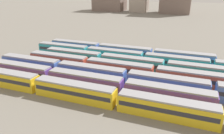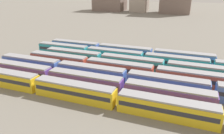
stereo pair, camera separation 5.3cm
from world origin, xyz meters
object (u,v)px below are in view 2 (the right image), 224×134
train_track_6 (125,51)px  train_track_1 (85,81)px  train_track_0 (167,108)px  train_track_3 (119,68)px  train_track_4 (165,67)px  train_track_2 (167,84)px  train_track_5 (212,66)px

train_track_6 → train_track_1: bearing=-93.0°
train_track_0 → train_track_3: same height
train_track_0 → train_track_6: bearing=119.7°
train_track_3 → train_track_4: same height
train_track_2 → train_track_6: same height
train_track_2 → train_track_4: (-1.78, 10.40, 0.00)m
train_track_2 → train_track_5: 18.54m
train_track_2 → train_track_5: (10.01, 15.60, 0.00)m
train_track_1 → train_track_2: (17.92, 5.20, 0.00)m
train_track_1 → train_track_2: same height
train_track_0 → train_track_4: (-3.04, 20.80, 0.00)m
train_track_6 → train_track_4: bearing=-35.2°
train_track_3 → train_track_4: bearing=24.6°
train_track_1 → train_track_5: 34.82m
train_track_6 → train_track_3: bearing=-77.8°
train_track_4 → train_track_6: size_ratio=1.34×
train_track_1 → train_track_5: same height
train_track_0 → train_track_4: same height
train_track_0 → train_track_5: (8.75, 26.00, 0.00)m
train_track_4 → train_track_5: bearing=23.8°
train_track_5 → train_track_0: bearing=-108.6°
train_track_1 → train_track_3: size_ratio=1.00×
train_track_3 → train_track_6: same height
train_track_2 → train_track_4: size_ratio=1.25×
train_track_0 → train_track_1: 19.88m
train_track_4 → train_track_5: 12.89m
train_track_2 → train_track_4: same height
train_track_1 → train_track_4: size_ratio=0.75×
train_track_0 → train_track_4: size_ratio=1.25×
train_track_1 → train_track_2: bearing=16.2°
train_track_4 → train_track_2: bearing=-80.3°
train_track_5 → train_track_6: same height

